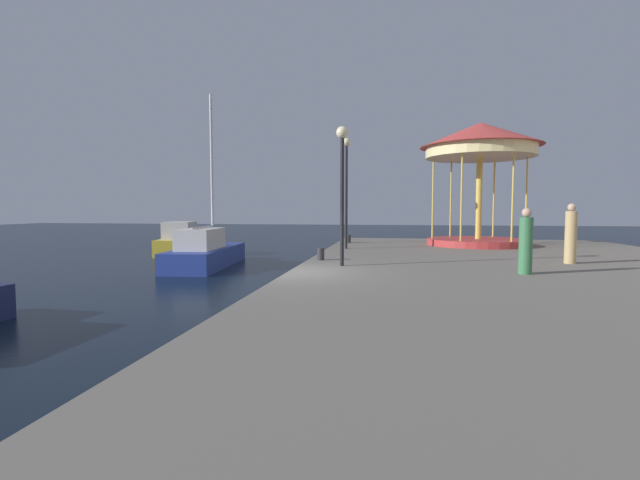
{
  "coord_description": "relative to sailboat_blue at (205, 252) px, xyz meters",
  "views": [
    {
      "loc": [
        2.8,
        -11.76,
        2.49
      ],
      "look_at": [
        -0.1,
        5.98,
        1.25
      ],
      "focal_mm": 25.15,
      "sensor_mm": 36.0,
      "label": 1
    }
  ],
  "objects": [
    {
      "name": "lamp_post_near_edge",
      "position": [
        6.48,
        -4.94,
        2.98
      ],
      "size": [
        0.36,
        0.36,
        4.11
      ],
      "color": "black",
      "rests_on": "quay_dock"
    },
    {
      "name": "bollard_north",
      "position": [
        5.62,
        -3.55,
        0.36
      ],
      "size": [
        0.24,
        0.24,
        0.4
      ],
      "primitive_type": "cylinder",
      "color": "#2D2D33",
      "rests_on": "quay_dock"
    },
    {
      "name": "sailboat_blue",
      "position": [
        0.0,
        0.0,
        0.0
      ],
      "size": [
        2.51,
        6.22,
        7.6
      ],
      "color": "navy",
      "rests_on": "ground"
    },
    {
      "name": "motorboat_yellow",
      "position": [
        -3.4,
        4.72,
        0.02
      ],
      "size": [
        2.66,
        4.29,
        1.82
      ],
      "color": "gold",
      "rests_on": "ground"
    },
    {
      "name": "person_near_carousel",
      "position": [
        13.43,
        -3.22,
        1.03
      ],
      "size": [
        0.34,
        0.34,
        1.87
      ],
      "color": "tan",
      "rests_on": "quay_dock"
    },
    {
      "name": "person_by_the_water",
      "position": [
        11.39,
        -5.86,
        0.96
      ],
      "size": [
        0.34,
        0.34,
        1.72
      ],
      "color": "#387247",
      "rests_on": "quay_dock"
    },
    {
      "name": "quay_dock",
      "position": [
        12.06,
        -6.39,
        -0.24
      ],
      "size": [
        13.76,
        29.17,
        0.8
      ],
      "primitive_type": "cube",
      "color": "slate",
      "rests_on": "ground"
    },
    {
      "name": "bollard_south",
      "position": [
        5.77,
        4.26,
        0.36
      ],
      "size": [
        0.24,
        0.24,
        0.4
      ],
      "primitive_type": "cylinder",
      "color": "#2D2D33",
      "rests_on": "quay_dock"
    },
    {
      "name": "carousel",
      "position": [
        11.92,
        3.74,
        4.45
      ],
      "size": [
        5.48,
        5.48,
        5.68
      ],
      "color": "#B23333",
      "rests_on": "quay_dock"
    },
    {
      "name": "ground_plane",
      "position": [
        5.18,
        -6.39,
        -0.64
      ],
      "size": [
        120.0,
        120.0,
        0.0
      ],
      "primitive_type": "plane",
      "color": "black"
    },
    {
      "name": "lamp_post_mid_promenade",
      "position": [
        6.0,
        0.9,
        3.32
      ],
      "size": [
        0.36,
        0.36,
        4.69
      ],
      "color": "black",
      "rests_on": "quay_dock"
    }
  ]
}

